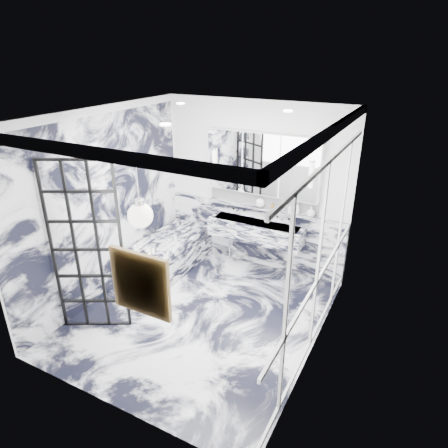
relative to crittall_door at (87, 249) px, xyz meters
The scene contains 25 objects.
floor 1.84m from the crittall_door, 36.19° to the left, with size 3.60×3.60×0.00m, color white.
ceiling 2.17m from the crittall_door, 36.19° to the left, with size 3.60×3.60×0.00m, color white.
wall_back 2.89m from the crittall_door, 66.45° to the left, with size 3.60×3.60×0.00m, color white.
wall_front 1.52m from the crittall_door, 39.73° to the right, with size 3.60×3.60×0.00m, color white.
wall_left 0.98m from the crittall_door, 118.00° to the left, with size 3.60×3.60×0.00m, color white.
wall_right 2.89m from the crittall_door, 17.03° to the left, with size 3.60×3.60×0.00m, color white.
marble_clad_back 2.93m from the crittall_door, 66.25° to the left, with size 3.18×0.05×1.05m, color white.
marble_clad_left 0.96m from the crittall_door, 117.20° to the left, with size 0.02×3.56×2.68m, color white.
panel_molding 2.86m from the crittall_door, 17.15° to the left, with size 0.03×3.40×2.30m, color white.
soap_bottle_a 3.20m from the crittall_door, 52.85° to the left, with size 0.07×0.07×0.19m, color #8C5919.
soap_bottle_b 3.13m from the crittall_door, 54.59° to the left, with size 0.07×0.07×0.15m, color #4C4C51.
soap_bottle_c 3.34m from the crittall_door, 49.87° to the left, with size 0.13×0.13×0.17m, color silver.
face_pot 2.86m from the crittall_door, 63.05° to the left, with size 0.16×0.16×0.16m, color white.
amber_bottle 2.97m from the crittall_door, 59.37° to the left, with size 0.04×0.04×0.10m, color #8C5919.
flower_vase 1.12m from the crittall_door, 75.72° to the left, with size 0.09×0.09×0.12m, color silver.
crittall_door is the anchor object (origin of this frame).
artwork 1.94m from the crittall_door, 29.31° to the right, with size 0.50×0.05×0.50m, color #B54F12.
pendant_light 1.48m from the crittall_door, 15.04° to the right, with size 0.25×0.25×0.25m, color white.
trough_sink 2.76m from the crittall_door, 61.50° to the left, with size 1.60×0.45×0.30m, color silver.
ledge 2.88m from the crittall_door, 63.07° to the left, with size 1.90×0.14×0.04m, color silver.
subway_tile 2.93m from the crittall_door, 63.62° to the left, with size 1.90×0.03×0.23m, color white.
mirror_cabinet 2.95m from the crittall_door, 63.12° to the left, with size 1.90×0.16×1.00m, color white.
sconce_left 2.59m from the crittall_door, 78.97° to the left, with size 0.07×0.07×0.40m, color white.
sconce_right 3.32m from the crittall_door, 49.37° to the left, with size 0.07×0.07×0.40m, color white.
bathtub 1.95m from the crittall_door, 90.76° to the left, with size 0.75×1.65×0.55m, color silver.
Camera 1 is at (2.47, -4.01, 3.50)m, focal length 32.00 mm.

